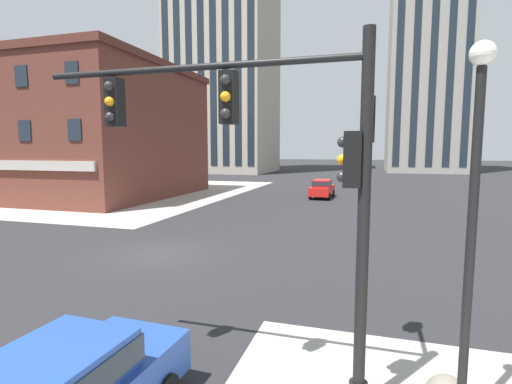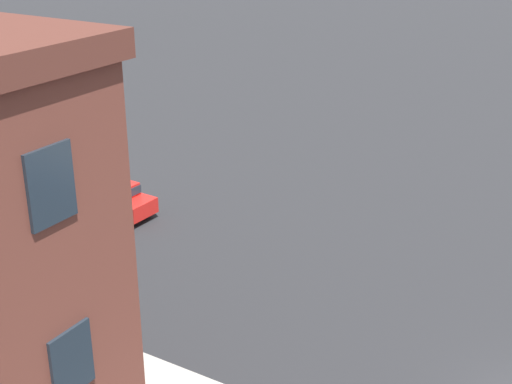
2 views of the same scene
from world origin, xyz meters
name	(u,v)px [view 1 (image 1 of 2)]	position (x,y,z in m)	size (l,w,h in m)	color
ground_plane	(160,254)	(0.00, 0.00, 0.00)	(320.00, 320.00, 0.00)	#262628
sidewalk_far_corner	(92,191)	(-20.00, 20.00, 0.00)	(32.00, 32.00, 0.02)	#A8A399
traffic_signal_main	(295,164)	(7.27, -7.59, 4.18)	(6.17, 2.09, 6.31)	black
street_lamp_corner_near	(474,199)	(10.00, -7.83, 3.70)	(0.36, 0.36, 5.98)	black
car_main_northbound_far	(322,188)	(4.33, 21.15, 0.92)	(2.02, 4.46, 1.68)	red
storefront_block_near_corner	(67,132)	(-19.97, 16.84, 6.10)	(22.38, 18.11, 12.17)	brown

